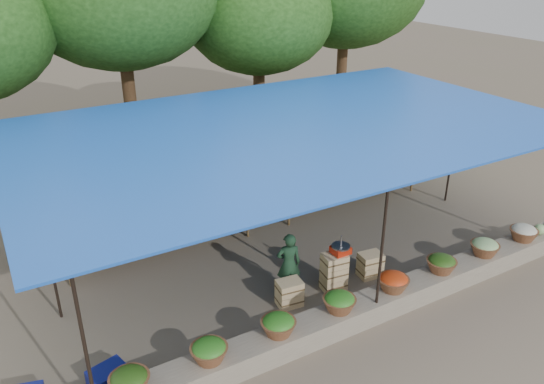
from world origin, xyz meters
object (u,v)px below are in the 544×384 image
crate_counter (333,276)px  vendor_seated (289,264)px  blue_crate_back (108,378)px  weighing_scale (341,249)px

crate_counter → vendor_seated: 0.91m
crate_counter → blue_crate_back: (-4.38, -0.35, -0.15)m
crate_counter → weighing_scale: bearing=-0.0°
vendor_seated → blue_crate_back: size_ratio=2.35×
blue_crate_back → vendor_seated: bearing=-3.7°
vendor_seated → blue_crate_back: bearing=29.6°
crate_counter → weighing_scale: (0.15, -0.00, 0.55)m
vendor_seated → blue_crate_back: 3.69m
weighing_scale → vendor_seated: (-0.94, 0.34, -0.22)m
vendor_seated → crate_counter: bearing=175.2°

